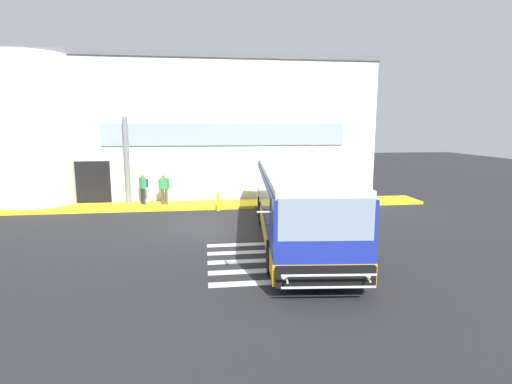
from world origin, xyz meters
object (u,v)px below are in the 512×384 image
(bus_main_foreground, at_px, (296,204))
(safety_bollard_yellow, at_px, (218,202))
(passenger_near_column, at_px, (143,186))
(passenger_by_doorway, at_px, (164,187))
(entry_support_column, at_px, (127,161))

(bus_main_foreground, relative_size, safety_bollard_yellow, 12.83)
(passenger_near_column, bearing_deg, safety_bollard_yellow, -21.07)
(passenger_by_doorway, bearing_deg, safety_bollard_yellow, -23.79)
(entry_support_column, bearing_deg, passenger_by_doorway, -16.46)
(entry_support_column, height_order, bus_main_foreground, entry_support_column)
(bus_main_foreground, xyz_separation_m, passenger_by_doorway, (-5.55, 6.69, -0.25))
(entry_support_column, distance_m, bus_main_foreground, 10.49)
(passenger_near_column, bearing_deg, passenger_by_doorway, -13.84)
(passenger_by_doorway, distance_m, safety_bollard_yellow, 3.11)
(passenger_near_column, height_order, passenger_by_doorway, same)
(passenger_by_doorway, bearing_deg, entry_support_column, 163.54)
(entry_support_column, distance_m, passenger_near_column, 1.60)
(entry_support_column, distance_m, safety_bollard_yellow, 5.44)
(entry_support_column, xyz_separation_m, passenger_by_doorway, (1.94, -0.57, -1.37))
(entry_support_column, relative_size, bus_main_foreground, 0.40)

